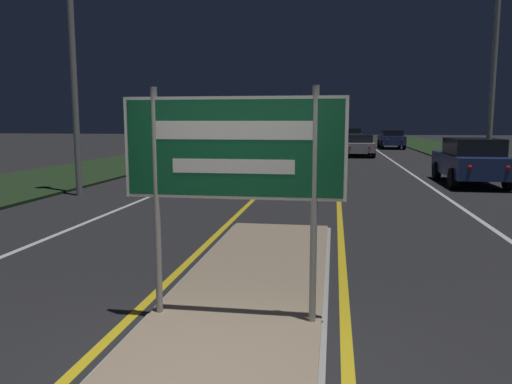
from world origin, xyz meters
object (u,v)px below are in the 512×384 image
(car_receding_3, at_px, (351,135))
(highway_sign, at_px, (233,157))
(car_approaching_0, at_px, (232,160))
(car_receding_0, at_px, (471,161))
(car_receding_1, at_px, (358,145))
(car_approaching_1, at_px, (221,146))
(streetlight_right_near, at_px, (498,8))
(car_receding_2, at_px, (391,139))

(car_receding_3, bearing_deg, highway_sign, -93.38)
(highway_sign, bearing_deg, car_approaching_0, 101.75)
(car_receding_0, xyz_separation_m, car_approaching_0, (-8.40, 0.30, -0.09))
(car_receding_0, distance_m, car_approaching_0, 8.41)
(car_receding_1, height_order, car_approaching_1, car_receding_1)
(streetlight_right_near, xyz_separation_m, car_approaching_0, (-9.07, -0.12, -5.17))
(car_receding_1, xyz_separation_m, car_receding_2, (3.05, 9.46, 0.07))
(car_approaching_0, bearing_deg, car_receding_1, 68.89)
(car_receding_1, relative_size, car_approaching_1, 1.04)
(car_receding_0, bearing_deg, car_approaching_0, 177.94)
(highway_sign, xyz_separation_m, car_receding_0, (5.64, 12.98, -0.96))
(streetlight_right_near, bearing_deg, car_receding_0, -147.61)
(car_receding_1, distance_m, car_approaching_0, 14.58)
(car_approaching_0, bearing_deg, highway_sign, -78.25)
(highway_sign, bearing_deg, car_approaching_1, 103.24)
(streetlight_right_near, bearing_deg, highway_sign, -115.19)
(highway_sign, xyz_separation_m, car_approaching_1, (-5.53, 23.49, -1.08))
(car_receding_1, bearing_deg, streetlight_right_near, -74.19)
(car_approaching_0, distance_m, car_approaching_1, 10.58)
(car_receding_2, height_order, car_receding_3, car_receding_3)
(highway_sign, height_order, car_receding_0, highway_sign)
(highway_sign, height_order, car_approaching_1, highway_sign)
(car_receding_1, xyz_separation_m, car_approaching_1, (-8.01, -3.39, -0.01))
(streetlight_right_near, xyz_separation_m, car_receding_3, (-3.61, 32.20, -5.11))
(car_approaching_1, bearing_deg, car_receding_3, 69.61)
(car_receding_0, xyz_separation_m, car_receding_2, (-0.10, 23.36, -0.04))
(car_receding_1, bearing_deg, car_approaching_0, -111.11)
(car_receding_0, height_order, car_approaching_0, car_receding_0)
(highway_sign, bearing_deg, car_receding_3, 86.62)
(car_receding_0, height_order, car_approaching_1, car_receding_0)
(car_receding_1, height_order, car_approaching_0, car_approaching_0)
(car_approaching_1, bearing_deg, streetlight_right_near, -40.46)
(car_receding_3, bearing_deg, car_receding_0, -84.84)
(streetlight_right_near, height_order, car_approaching_0, streetlight_right_near)
(car_approaching_0, height_order, car_approaching_1, car_approaching_0)
(car_receding_0, relative_size, car_receding_1, 0.94)
(car_receding_2, height_order, car_approaching_0, car_receding_2)
(car_receding_0, distance_m, car_receding_3, 32.75)
(highway_sign, distance_m, car_approaching_0, 13.61)
(car_approaching_0, bearing_deg, car_receding_3, 80.42)
(highway_sign, distance_m, car_receding_1, 27.02)
(car_approaching_1, bearing_deg, car_approaching_0, -74.85)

